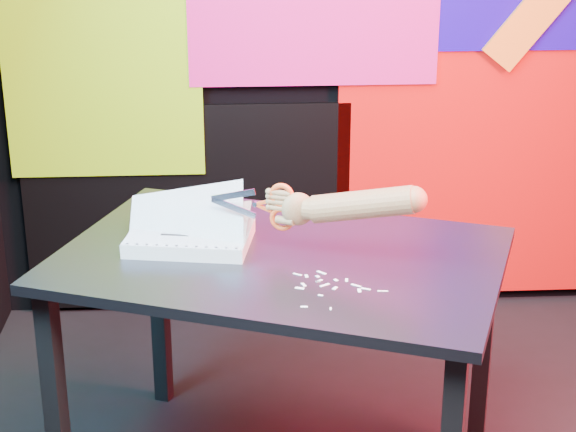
{
  "coord_description": "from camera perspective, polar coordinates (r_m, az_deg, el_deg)",
  "views": [
    {
      "loc": [
        -0.57,
        -2.17,
        1.78
      ],
      "look_at": [
        -0.42,
        0.25,
        0.87
      ],
      "focal_mm": 60.0,
      "sensor_mm": 36.0,
      "label": 1
    }
  ],
  "objects": [
    {
      "name": "paper_clippings",
      "position": [
        2.46,
        2.44,
        -4.11
      ],
      "size": [
        0.23,
        0.24,
        0.0
      ],
      "color": "white",
      "rests_on": "work_table"
    },
    {
      "name": "printout_stack",
      "position": [
        2.72,
        -5.83,
        -1.24
      ],
      "size": [
        0.37,
        0.3,
        0.18
      ],
      "rotation": [
        0.0,
        0.0,
        -0.17
      ],
      "color": "silver",
      "rests_on": "work_table"
    },
    {
      "name": "work_table",
      "position": [
        2.68,
        -0.45,
        -4.06
      ],
      "size": [
        1.4,
        1.17,
        0.75
      ],
      "rotation": [
        0.0,
        0.0,
        -0.37
      ],
      "color": "black",
      "rests_on": "ground"
    },
    {
      "name": "hand_forearm",
      "position": [
        2.55,
        3.79,
        0.65
      ],
      "size": [
        0.41,
        0.2,
        0.15
      ],
      "rotation": [
        0.0,
        0.0,
        -0.39
      ],
      "color": "#9B6F44",
      "rests_on": "work_table"
    },
    {
      "name": "room",
      "position": [
        2.28,
        11.11,
        9.36
      ],
      "size": [
        3.01,
        3.01,
        2.71
      ],
      "color": "black",
      "rests_on": "ground"
    },
    {
      "name": "scissors",
      "position": [
        2.62,
        -0.72,
        0.57
      ],
      "size": [
        0.23,
        0.1,
        0.14
      ],
      "rotation": [
        0.0,
        0.0,
        -0.39
      ],
      "color": "#A0A9BE",
      "rests_on": "printout_stack"
    },
    {
      "name": "backdrop",
      "position": [
        3.78,
        6.24,
        7.92
      ],
      "size": [
        2.88,
        0.05,
        2.08
      ],
      "color": "red",
      "rests_on": "ground"
    }
  ]
}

